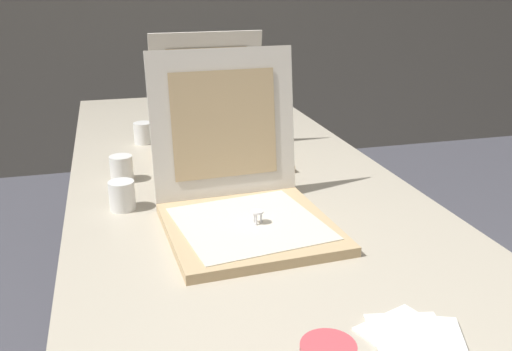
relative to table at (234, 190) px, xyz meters
name	(u,v)px	position (x,y,z in m)	size (l,w,h in m)	color
table	(234,190)	(0.00, 0.00, 0.00)	(0.90, 2.35, 0.73)	#BCB29E
pizza_box_front	(243,202)	(-0.05, -0.33, 0.10)	(0.38, 0.43, 0.38)	tan
pizza_box_middle	(216,141)	(-0.01, 0.18, 0.10)	(0.38, 0.38, 0.38)	tan
cup_white_near_center	(122,195)	(-0.32, -0.17, 0.08)	(0.06, 0.06, 0.07)	white
cup_white_far	(143,133)	(-0.22, 0.40, 0.08)	(0.06, 0.06, 0.07)	white
cup_white_mid	(122,168)	(-0.31, 0.04, 0.08)	(0.06, 0.06, 0.07)	white
napkin_pile	(414,335)	(0.11, -0.81, 0.05)	(0.17, 0.17, 0.01)	white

